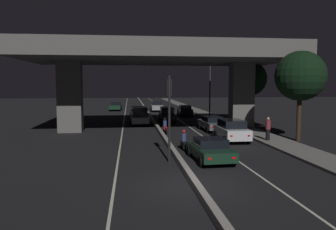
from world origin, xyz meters
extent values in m
plane|color=black|center=(0.00, 0.00, 0.00)|extent=(200.00, 200.00, 0.00)
cube|color=beige|center=(-3.48, 35.00, 0.00)|extent=(0.12, 126.00, 0.00)
cube|color=beige|center=(3.48, 35.00, 0.00)|extent=(0.12, 126.00, 0.00)
cube|color=gray|center=(0.00, 35.00, 0.17)|extent=(0.30, 126.00, 0.33)
cube|color=slate|center=(8.40, 28.00, 0.08)|extent=(2.57, 126.00, 0.16)
cube|color=#5B5956|center=(-8.30, 17.75, 3.32)|extent=(2.17, 1.55, 6.64)
cube|color=#5B5956|center=(8.30, 17.75, 3.32)|extent=(2.17, 1.55, 6.64)
cube|color=#5B5956|center=(0.00, 17.75, 7.38)|extent=(24.77, 12.43, 1.48)
cube|color=#333335|center=(0.00, 17.75, 8.56)|extent=(24.77, 0.40, 0.90)
cylinder|color=black|center=(-0.55, 4.50, 2.47)|extent=(0.14, 0.14, 4.94)
cube|color=black|center=(-0.55, 4.68, 4.27)|extent=(0.30, 0.28, 0.95)
sphere|color=black|center=(-0.55, 4.83, 4.56)|extent=(0.18, 0.18, 0.18)
sphere|color=yellow|center=(-0.55, 4.83, 4.27)|extent=(0.18, 0.18, 0.18)
sphere|color=black|center=(-0.55, 4.83, 3.97)|extent=(0.18, 0.18, 0.18)
cylinder|color=#2D2D30|center=(7.68, 28.16, 4.35)|extent=(0.18, 0.18, 8.70)
cylinder|color=#2D2D30|center=(6.77, 28.16, 8.55)|extent=(1.82, 0.10, 0.10)
ellipsoid|color=#F2B759|center=(5.86, 28.16, 8.45)|extent=(0.56, 0.32, 0.24)
cube|color=black|center=(1.86, 4.65, 0.58)|extent=(2.09, 4.29, 0.57)
cube|color=black|center=(1.87, 4.54, 1.10)|extent=(1.74, 1.76, 0.48)
cylinder|color=black|center=(0.87, 5.99, 0.29)|extent=(0.23, 0.59, 0.59)
cylinder|color=black|center=(2.72, 6.08, 0.29)|extent=(0.23, 0.59, 0.59)
cylinder|color=black|center=(1.01, 3.22, 0.29)|extent=(0.23, 0.59, 0.59)
cylinder|color=black|center=(2.86, 3.31, 0.29)|extent=(0.23, 0.59, 0.59)
cube|color=red|center=(1.30, 2.51, 0.61)|extent=(0.18, 0.04, 0.11)
cube|color=red|center=(2.63, 2.57, 0.61)|extent=(0.18, 0.04, 0.11)
cube|color=silver|center=(5.20, 11.08, 0.70)|extent=(1.93, 4.28, 0.77)
cube|color=black|center=(5.20, 11.08, 1.39)|extent=(1.68, 2.58, 0.60)
cylinder|color=black|center=(4.30, 12.50, 0.32)|extent=(0.21, 0.64, 0.64)
cylinder|color=black|center=(6.14, 12.47, 0.32)|extent=(0.21, 0.64, 0.64)
cylinder|color=black|center=(4.27, 9.68, 0.32)|extent=(0.21, 0.64, 0.64)
cylinder|color=black|center=(6.10, 9.66, 0.32)|extent=(0.21, 0.64, 0.64)
cube|color=red|center=(4.52, 8.95, 0.74)|extent=(0.18, 0.03, 0.11)
cube|color=red|center=(5.83, 8.93, 0.74)|extent=(0.18, 0.03, 0.11)
cube|color=#515459|center=(5.05, 16.84, 0.64)|extent=(1.83, 4.65, 0.59)
cube|color=black|center=(5.06, 16.61, 1.17)|extent=(1.54, 2.25, 0.48)
cylinder|color=black|center=(4.19, 18.33, 0.34)|extent=(0.22, 0.69, 0.68)
cylinder|color=black|center=(5.81, 18.39, 0.34)|extent=(0.22, 0.69, 0.68)
cylinder|color=black|center=(4.29, 15.30, 0.34)|extent=(0.22, 0.69, 0.68)
cylinder|color=black|center=(5.92, 15.36, 0.34)|extent=(0.22, 0.69, 0.68)
cube|color=red|center=(4.55, 14.52, 0.67)|extent=(0.18, 0.04, 0.11)
cube|color=red|center=(5.72, 14.56, 0.67)|extent=(0.18, 0.04, 0.11)
cube|color=black|center=(1.68, 25.07, 0.68)|extent=(1.88, 4.71, 0.70)
cube|color=black|center=(1.68, 25.07, 1.41)|extent=(1.61, 2.84, 0.77)
cylinder|color=black|center=(0.89, 26.63, 0.33)|extent=(0.22, 0.66, 0.66)
cylinder|color=black|center=(2.58, 26.57, 0.33)|extent=(0.22, 0.66, 0.66)
cylinder|color=black|center=(0.79, 23.56, 0.33)|extent=(0.22, 0.66, 0.66)
cylinder|color=black|center=(2.47, 23.50, 0.33)|extent=(0.22, 0.66, 0.66)
cube|color=red|center=(1.00, 22.75, 0.71)|extent=(0.18, 0.04, 0.11)
cube|color=red|center=(2.20, 22.71, 0.71)|extent=(0.18, 0.04, 0.11)
cube|color=black|center=(5.07, 32.13, 0.71)|extent=(1.79, 4.39, 0.74)
cube|color=black|center=(5.06, 31.91, 1.32)|extent=(1.53, 2.12, 0.48)
cylinder|color=black|center=(4.29, 33.59, 0.34)|extent=(0.22, 0.68, 0.68)
cylinder|color=black|center=(5.92, 33.54, 0.34)|extent=(0.22, 0.68, 0.68)
cylinder|color=black|center=(4.21, 30.72, 0.34)|extent=(0.22, 0.68, 0.68)
cylinder|color=black|center=(5.84, 30.68, 0.34)|extent=(0.22, 0.68, 0.68)
cube|color=red|center=(4.42, 29.97, 0.74)|extent=(0.18, 0.04, 0.11)
cube|color=red|center=(5.59, 29.94, 0.74)|extent=(0.18, 0.04, 0.11)
cube|color=gray|center=(1.77, 41.01, 0.72)|extent=(1.84, 3.97, 0.76)
cube|color=black|center=(1.77, 40.91, 1.36)|extent=(1.62, 1.59, 0.53)
cylinder|color=black|center=(0.87, 42.32, 0.34)|extent=(0.20, 0.68, 0.68)
cylinder|color=black|center=(2.67, 42.32, 0.34)|extent=(0.20, 0.68, 0.68)
cylinder|color=black|center=(0.87, 39.70, 0.34)|extent=(0.20, 0.68, 0.68)
cylinder|color=black|center=(2.67, 39.70, 0.34)|extent=(0.20, 0.68, 0.68)
cube|color=red|center=(1.13, 39.01, 0.75)|extent=(0.18, 0.03, 0.11)
cube|color=red|center=(2.41, 39.01, 0.75)|extent=(0.18, 0.03, 0.11)
cube|color=gray|center=(-1.74, 23.03, 0.63)|extent=(2.08, 4.85, 0.67)
cube|color=black|center=(-1.73, 22.91, 1.47)|extent=(1.80, 3.51, 1.00)
cylinder|color=black|center=(-0.75, 21.51, 0.30)|extent=(0.23, 0.60, 0.59)
cylinder|color=black|center=(-2.56, 21.42, 0.30)|extent=(0.23, 0.60, 0.59)
cylinder|color=black|center=(-0.91, 24.65, 0.30)|extent=(0.23, 0.60, 0.59)
cylinder|color=black|center=(-2.72, 24.56, 0.30)|extent=(0.23, 0.60, 0.59)
cube|color=white|center=(-1.21, 25.45, 0.53)|extent=(0.18, 0.04, 0.11)
cube|color=white|center=(-2.50, 25.39, 0.53)|extent=(0.18, 0.04, 0.11)
cube|color=silver|center=(-1.71, 33.70, 0.62)|extent=(1.83, 4.07, 0.55)
cube|color=black|center=(-1.71, 33.80, 1.14)|extent=(1.56, 1.65, 0.48)
cylinder|color=black|center=(-0.90, 32.35, 0.35)|extent=(0.22, 0.70, 0.70)
cylinder|color=black|center=(-2.59, 32.40, 0.35)|extent=(0.22, 0.70, 0.70)
cylinder|color=black|center=(-0.83, 35.01, 0.35)|extent=(0.22, 0.70, 0.70)
cylinder|color=black|center=(-2.52, 35.05, 0.35)|extent=(0.22, 0.70, 0.70)
cube|color=white|center=(-1.06, 35.71, 0.54)|extent=(0.18, 0.03, 0.11)
cube|color=white|center=(-2.27, 35.74, 0.54)|extent=(0.18, 0.03, 0.11)
cube|color=black|center=(-5.15, 43.55, 0.64)|extent=(2.08, 4.29, 0.65)
cube|color=black|center=(-5.14, 43.76, 1.21)|extent=(1.75, 2.10, 0.47)
cylinder|color=black|center=(-4.30, 42.12, 0.32)|extent=(0.23, 0.65, 0.64)
cylinder|color=black|center=(-6.14, 42.21, 0.32)|extent=(0.23, 0.65, 0.64)
cylinder|color=black|center=(-4.17, 44.90, 0.32)|extent=(0.23, 0.65, 0.64)
cylinder|color=black|center=(-6.01, 44.98, 0.32)|extent=(0.23, 0.65, 0.64)
cube|color=white|center=(-4.40, 45.63, 0.55)|extent=(0.18, 0.04, 0.11)
cube|color=white|center=(-5.71, 45.70, 0.55)|extent=(0.18, 0.04, 0.11)
cylinder|color=black|center=(0.79, 8.38, 0.27)|extent=(0.12, 0.54, 0.54)
cylinder|color=black|center=(0.88, 7.12, 0.27)|extent=(0.14, 0.55, 0.54)
cube|color=black|center=(0.83, 7.75, 0.49)|extent=(0.31, 0.98, 0.32)
cylinder|color=navy|center=(0.83, 7.75, 0.92)|extent=(0.34, 0.34, 0.53)
sphere|color=#B21919|center=(0.83, 7.75, 1.30)|extent=(0.24, 0.24, 0.24)
cube|color=red|center=(0.88, 7.07, 0.49)|extent=(0.08, 0.04, 0.08)
cylinder|color=black|center=(0.39, 16.37, 0.30)|extent=(0.11, 0.60, 0.59)
cylinder|color=black|center=(0.45, 15.10, 0.30)|extent=(0.13, 0.60, 0.59)
cube|color=maroon|center=(0.42, 15.73, 0.52)|extent=(0.29, 0.98, 0.32)
cylinder|color=navy|center=(0.42, 15.73, 0.93)|extent=(0.33, 0.33, 0.51)
sphere|color=black|center=(0.42, 15.73, 1.31)|extent=(0.24, 0.24, 0.24)
cube|color=red|center=(0.45, 15.05, 0.52)|extent=(0.08, 0.03, 0.08)
cylinder|color=black|center=(7.82, 10.22, 0.58)|extent=(0.32, 0.32, 0.85)
cylinder|color=maroon|center=(7.82, 10.22, 1.36)|extent=(0.38, 0.38, 0.71)
sphere|color=tan|center=(7.82, 10.22, 1.83)|extent=(0.23, 0.23, 0.23)
cylinder|color=#2D2116|center=(10.48, 10.53, 1.83)|extent=(0.35, 0.35, 3.66)
sphere|color=black|center=(10.48, 10.53, 5.12)|extent=(3.91, 3.91, 3.91)
cylinder|color=#38281C|center=(10.66, 21.80, 1.85)|extent=(0.45, 0.45, 3.69)
sphere|color=black|center=(10.66, 21.80, 5.12)|extent=(3.81, 3.81, 3.81)
camera|label=1|loc=(-2.78, -13.74, 4.40)|focal=35.00mm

